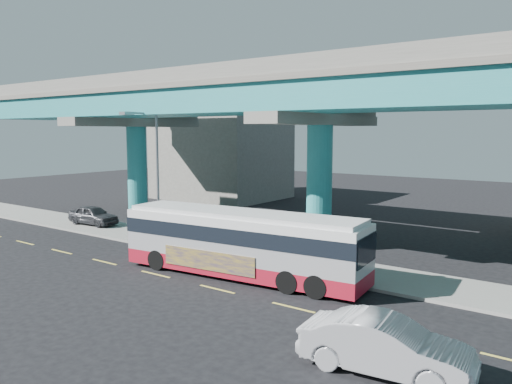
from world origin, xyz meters
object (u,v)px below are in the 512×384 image
Objects in this scene: sedan at (386,346)px; parked_car at (93,215)px; street_lamp at (150,159)px; transit_bus at (242,241)px; stop_sign at (363,239)px.

parked_car is at bearing 64.68° from sedan.
street_lamp is at bearing -108.41° from parked_car.
stop_sign is at bearing 17.46° from transit_bus.
parked_car is 1.57× the size of stop_sign.
parked_car is at bearing 165.74° from street_lamp.
parked_car is 22.16m from stop_sign.
transit_bus is 10.79m from sedan.
street_lamp reaches higher than parked_car.
parked_car is 0.52× the size of street_lamp.
sedan is 1.90× the size of stop_sign.
transit_bus is 17.24m from parked_car.
transit_bus is at bearing -10.55° from street_lamp.
sedan is 27.67m from parked_car.
transit_bus reaches higher than stop_sign.
transit_bus is 2.98× the size of parked_car.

